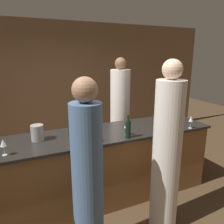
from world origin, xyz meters
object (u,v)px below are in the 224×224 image
object	(u,v)px
bartender	(120,117)
wine_bottle_2	(71,127)
ice_bucket	(37,133)
guest_0	(88,180)
guest_1	(167,154)
wine_bottle_1	(128,129)

from	to	relation	value
bartender	wine_bottle_2	world-z (taller)	bartender
bartender	ice_bucket	world-z (taller)	bartender
bartender	guest_0	world-z (taller)	bartender
guest_1	wine_bottle_1	xyz separation A→B (m)	(-0.23, 0.50, 0.18)
ice_bucket	wine_bottle_1	bearing A→B (deg)	-19.96
guest_1	wine_bottle_1	world-z (taller)	guest_1
bartender	wine_bottle_1	size ratio (longest dim) A/B	6.58
wine_bottle_1	wine_bottle_2	size ratio (longest dim) A/B	0.99
bartender	guest_1	distance (m)	1.70
guest_1	wine_bottle_2	distance (m)	1.27
guest_0	bartender	bearing A→B (deg)	55.28
guest_0	guest_1	world-z (taller)	guest_1
guest_0	wine_bottle_2	xyz separation A→B (m)	(0.08, 0.95, 0.24)
guest_1	ice_bucket	xyz separation A→B (m)	(-1.31, 0.89, 0.16)
bartender	ice_bucket	distance (m)	1.74
ice_bucket	guest_0	bearing A→B (deg)	-69.89
guest_0	ice_bucket	size ratio (longest dim) A/B	9.44
guest_1	wine_bottle_2	size ratio (longest dim) A/B	6.54
bartender	wine_bottle_2	size ratio (longest dim) A/B	6.54
bartender	guest_1	xyz separation A→B (m)	(-0.24, -1.68, 0.01)
bartender	guest_1	world-z (taller)	guest_1
bartender	wine_bottle_2	bearing A→B (deg)	34.86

